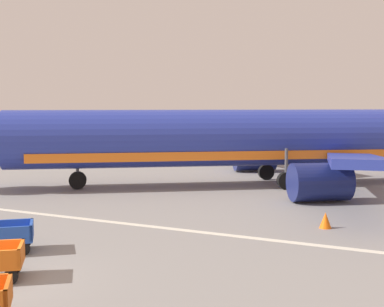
% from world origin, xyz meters
% --- Properties ---
extents(apron_stripe, '(120.00, 0.36, 0.01)m').
position_xyz_m(apron_stripe, '(0.00, 8.59, 0.01)').
color(apron_stripe, silver).
rests_on(apron_stripe, ground).
extents(airplane, '(32.96, 28.30, 11.34)m').
position_xyz_m(airplane, '(0.70, 22.26, 3.05)').
color(airplane, '#28389E').
rests_on(airplane, ground).
extents(traffic_cone_near_plane, '(0.53, 0.53, 0.70)m').
position_xyz_m(traffic_cone_near_plane, '(7.67, 11.63, 0.35)').
color(traffic_cone_near_plane, orange).
rests_on(traffic_cone_near_plane, ground).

